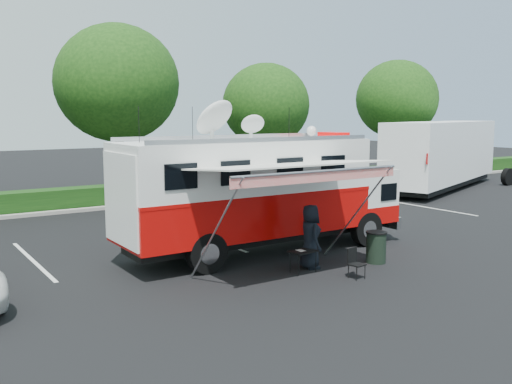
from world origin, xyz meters
TOP-DOWN VIEW (x-y plane):
  - ground_plane at (0.00, 0.00)m, footprint 120.00×120.00m
  - back_border at (1.14, 12.90)m, footprint 60.00×6.14m
  - stall_lines at (-0.50, 3.00)m, footprint 24.12×5.50m
  - command_truck at (-0.08, -0.00)m, footprint 9.65×2.66m
  - awning at (-0.95, -2.76)m, footprint 5.27×2.72m
  - person at (-0.01, -2.33)m, footprint 0.80×1.03m
  - folding_table at (-0.47, -2.59)m, footprint 0.80×0.60m
  - folding_chair at (0.38, -3.76)m, footprint 0.45×0.47m
  - trash_bin at (2.03, -2.94)m, footprint 0.63×0.63m
  - semi_trailer at (17.70, 7.15)m, footprint 13.03×7.15m

SIDE VIEW (x-z plane):
  - ground_plane at x=0.00m, z-range 0.00..0.00m
  - person at x=-0.01m, z-range -0.93..0.93m
  - stall_lines at x=-0.50m, z-range 0.00..0.01m
  - trash_bin at x=2.03m, z-range 0.00..0.95m
  - folding_chair at x=0.38m, z-range 0.07..0.89m
  - folding_table at x=-0.47m, z-range 0.27..0.90m
  - command_truck at x=-0.08m, z-range -0.33..4.30m
  - semi_trailer at x=17.70m, z-range 0.11..4.09m
  - awning at x=-0.95m, z-range 1.40..4.58m
  - back_border at x=1.14m, z-range 0.57..9.44m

